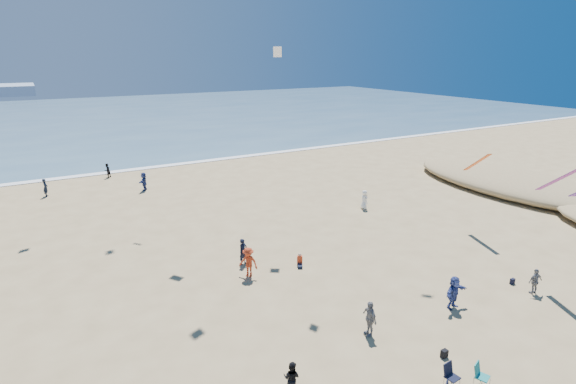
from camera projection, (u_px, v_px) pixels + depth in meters
ocean at (73, 119)px, 93.70m from camera, size 220.00×100.00×0.06m
surf_line at (115, 172)px, 52.25m from camera, size 220.00×1.20×0.08m
standing_flyers at (256, 245)px, 30.31m from camera, size 33.88×51.09×1.91m
seated_group at (256, 367)px, 19.18m from camera, size 19.94×20.50×0.84m
chair_cluster at (463, 383)px, 18.15m from camera, size 2.80×1.54×1.00m
black_backpack at (444, 354)px, 20.38m from camera, size 0.30×0.22×0.38m
navy_bag at (512, 281)px, 26.90m from camera, size 0.28×0.18×0.34m
kites_aloft at (370, 47)px, 25.50m from camera, size 48.57×39.86×30.43m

